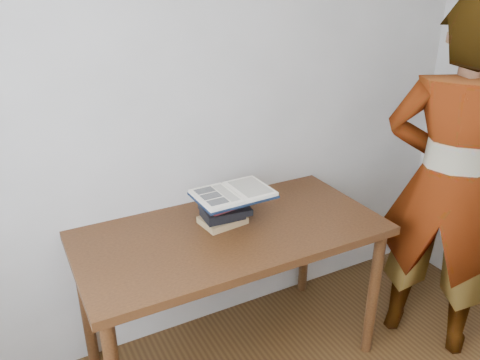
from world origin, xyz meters
TOP-DOWN VIEW (x-y plane):
  - desk at (0.04, 1.38)m, footprint 1.51×0.76m
  - book_stack at (0.03, 1.45)m, footprint 0.25×0.21m
  - open_book at (0.07, 1.43)m, footprint 0.39×0.27m
  - reader at (1.12, 1.02)m, footprint 0.76×0.83m

SIDE VIEW (x-z plane):
  - desk at x=0.04m, z-range 0.31..1.12m
  - book_stack at x=0.03m, z-range 0.81..0.96m
  - reader at x=1.12m, z-range 0.00..1.91m
  - open_book at x=0.07m, z-range 0.96..0.99m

